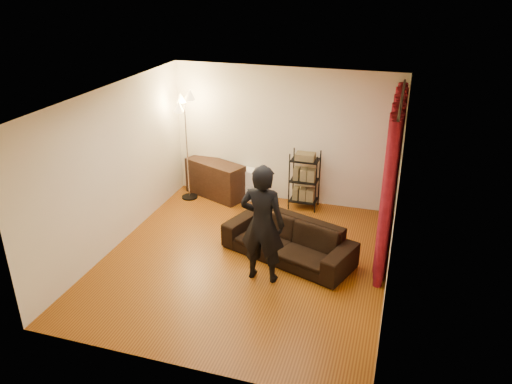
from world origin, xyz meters
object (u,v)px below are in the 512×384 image
(media_cabinet, at_px, (215,179))
(wire_shelf, at_px, (304,180))
(storage_boxes, at_px, (249,184))
(floor_lamp, at_px, (187,148))
(sofa, at_px, (288,240))
(person, at_px, (262,224))

(media_cabinet, distance_m, wire_shelf, 1.88)
(storage_boxes, bearing_deg, floor_lamp, -163.87)
(sofa, relative_size, person, 1.17)
(media_cabinet, bearing_deg, wire_shelf, 22.82)
(storage_boxes, xyz_separation_m, wire_shelf, (1.17, -0.08, 0.26))
(sofa, height_order, person, person)
(sofa, relative_size, media_cabinet, 1.69)
(storage_boxes, bearing_deg, sofa, -56.56)
(media_cabinet, xyz_separation_m, storage_boxes, (0.70, 0.08, -0.06))
(media_cabinet, relative_size, wire_shelf, 1.11)
(floor_lamp, bearing_deg, sofa, -33.67)
(person, xyz_separation_m, wire_shelf, (0.08, 2.63, -0.35))
(storage_boxes, bearing_deg, media_cabinet, -173.04)
(media_cabinet, xyz_separation_m, floor_lamp, (-0.48, -0.26, 0.71))
(person, bearing_deg, sofa, -107.00)
(person, xyz_separation_m, media_cabinet, (-1.79, 2.63, -0.55))
(media_cabinet, distance_m, floor_lamp, 0.90)
(media_cabinet, bearing_deg, storage_boxes, 29.74)
(wire_shelf, distance_m, floor_lamp, 2.42)
(wire_shelf, bearing_deg, storage_boxes, 179.69)
(sofa, xyz_separation_m, media_cabinet, (-2.02, 1.92, 0.06))
(sofa, xyz_separation_m, floor_lamp, (-2.50, 1.67, 0.77))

